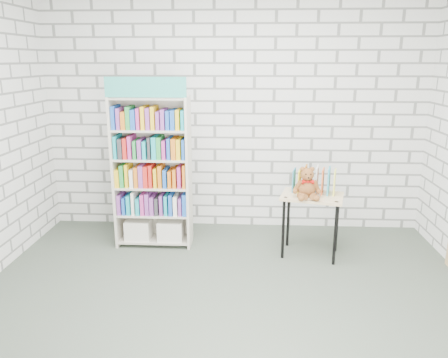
{
  "coord_description": "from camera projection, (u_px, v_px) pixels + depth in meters",
  "views": [
    {
      "loc": [
        0.16,
        -3.19,
        2.02
      ],
      "look_at": [
        -0.06,
        0.95,
        0.88
      ],
      "focal_mm": 35.0,
      "sensor_mm": 36.0,
      "label": 1
    }
  ],
  "objects": [
    {
      "name": "ground",
      "position": [
        225.0,
        312.0,
        3.61
      ],
      "size": [
        4.5,
        4.5,
        0.0
      ],
      "primitive_type": "plane",
      "color": "#424C40",
      "rests_on": "ground"
    },
    {
      "name": "bookshelf",
      "position": [
        153.0,
        171.0,
        4.74
      ],
      "size": [
        0.83,
        0.32,
        1.85
      ],
      "color": "beige",
      "rests_on": "ground"
    },
    {
      "name": "display_table",
      "position": [
        312.0,
        204.0,
        4.53
      ],
      "size": [
        0.7,
        0.56,
        0.67
      ],
      "color": "tan",
      "rests_on": "ground"
    },
    {
      "name": "room_shell",
      "position": [
        226.0,
        93.0,
        3.14
      ],
      "size": [
        4.52,
        4.02,
        2.81
      ],
      "color": "silver",
      "rests_on": "ground"
    },
    {
      "name": "teddy_bear",
      "position": [
        307.0,
        185.0,
        4.4
      ],
      "size": [
        0.29,
        0.27,
        0.31
      ],
      "color": "brown",
      "rests_on": "display_table"
    },
    {
      "name": "table_books",
      "position": [
        314.0,
        180.0,
        4.56
      ],
      "size": [
        0.47,
        0.29,
        0.26
      ],
      "color": "teal",
      "rests_on": "display_table"
    }
  ]
}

